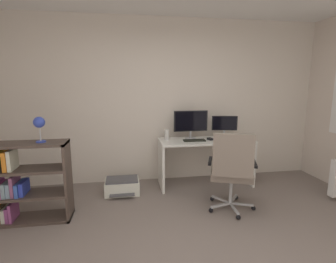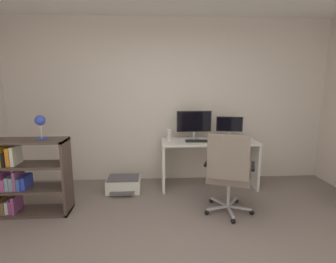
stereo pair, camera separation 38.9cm
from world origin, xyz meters
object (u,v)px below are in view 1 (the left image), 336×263
monitor_secondary (225,125)px  desktop_speaker (167,135)px  keyboard (194,140)px  monitor_main (191,122)px  bookshelf (20,183)px  office_chair (232,169)px  desk_lamp (39,124)px  printer (122,186)px  computer_mouse (210,139)px  desk (206,152)px

monitor_secondary → desktop_speaker: 0.99m
monitor_secondary → keyboard: bearing=-161.8°
monitor_main → bookshelf: 2.51m
office_chair → monitor_main: bearing=104.3°
desk_lamp → printer: (0.90, 0.62, -1.07)m
office_chair → printer: (-1.39, 0.82, -0.48)m
monitor_secondary → desktop_speaker: size_ratio=2.44×
computer_mouse → monitor_main: bearing=136.0°
desk → keyboard: keyboard is taller
desk_lamp → office_chair: bearing=-5.0°
desk → computer_mouse: (0.05, -0.04, 0.22)m
monitor_secondary → printer: 1.92m
computer_mouse → desk_lamp: size_ratio=0.33×
office_chair → desk_lamp: desk_lamp is taller
bookshelf → office_chair: bearing=-4.5°
monitor_main → office_chair: monitor_main is taller
keyboard → desktop_speaker: bearing=164.4°
printer → desk: bearing=5.6°
keyboard → office_chair: (0.26, -0.88, -0.18)m
desk → monitor_secondary: 0.56m
monitor_main → printer: size_ratio=1.08×
desktop_speaker → office_chair: office_chair is taller
monitor_main → desktop_speaker: 0.45m
desk → keyboard: 0.31m
bookshelf → printer: (1.17, 0.62, -0.37)m
desk → monitor_main: 0.54m
desk → bookshelf: size_ratio=1.54×
keyboard → office_chair: bearing=-71.3°
monitor_secondary → desktop_speaker: bearing=-177.2°
monitor_secondary → bookshelf: size_ratio=0.43×
office_chair → printer: 1.68m
monitor_main → desktop_speaker: (-0.40, -0.05, -0.19)m
desk → monitor_main: (-0.23, 0.11, 0.47)m
monitor_main → keyboard: (0.02, -0.18, -0.26)m
keyboard → printer: bearing=-174.5°
monitor_secondary → keyboard: monitor_secondary is taller
desk → computer_mouse: 0.23m
desk → keyboard: bearing=-161.0°
monitor_main → monitor_secondary: (0.58, 0.00, -0.06)m
computer_mouse → desk: bearing=126.2°
office_chair → bookshelf: size_ratio=1.10×
desk_lamp → printer: desk_lamp is taller
printer → office_chair: bearing=-30.6°
keyboard → printer: size_ratio=0.66×
desk → keyboard: (-0.21, -0.07, 0.21)m
desktop_speaker → monitor_main: bearing=6.7°
monitor_main → desk_lamp: desk_lamp is taller
keyboard → computer_mouse: 0.27m
desk → desktop_speaker: bearing=174.2°
monitor_main → office_chair: size_ratio=0.52×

